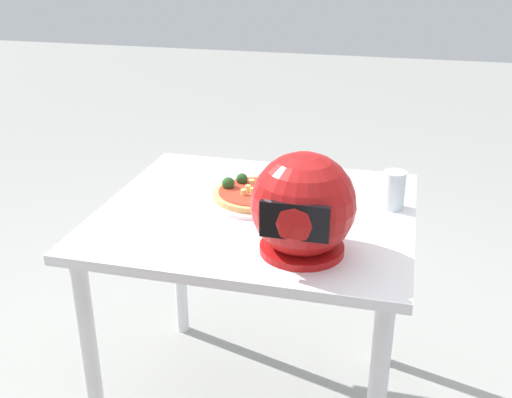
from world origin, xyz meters
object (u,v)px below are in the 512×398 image
Objects in this scene: dining_table at (257,240)px; drinking_glass at (394,190)px; pizza at (254,193)px; motorcycle_helmet at (303,207)px.

drinking_glass reaches higher than dining_table.
dining_table is at bearing 111.47° from pizza.
dining_table is 0.45m from drinking_glass.
motorcycle_helmet reaches higher than drinking_glass.
pizza is 0.44m from drinking_glass.
drinking_glass reaches higher than pizza.
drinking_glass is at bearing -163.99° from dining_table.
pizza is 0.38m from motorcycle_helmet.
motorcycle_helmet is at bearing 57.57° from drinking_glass.
dining_table is 3.58× the size of pizza.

